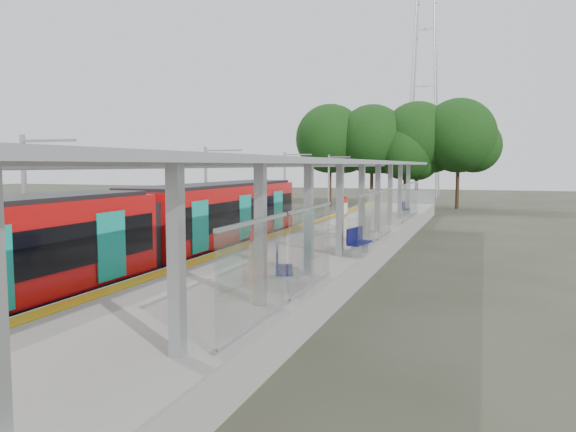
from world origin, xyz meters
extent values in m
cube|color=#59544C|center=(-4.50, 20.00, 0.12)|extent=(3.00, 70.00, 0.24)
cube|color=gray|center=(0.00, 20.00, 0.50)|extent=(6.00, 50.00, 1.00)
cube|color=gold|center=(-2.55, 20.00, 1.01)|extent=(0.60, 50.00, 0.02)
cube|color=#9EA0A5|center=(0.00, 44.95, 1.60)|extent=(6.00, 0.10, 1.20)
cube|color=black|center=(-4.50, 16.79, 0.65)|extent=(2.50, 13.50, 0.70)
cube|color=#B90D0E|center=(-4.50, 16.79, 2.25)|extent=(2.65, 13.50, 2.50)
cube|color=black|center=(-4.50, 16.79, 2.30)|extent=(2.72, 12.96, 1.20)
cube|color=black|center=(-4.50, 16.79, 3.55)|extent=(2.40, 12.83, 0.15)
cube|color=#0D8B7D|center=(-3.14, 16.79, 2.10)|extent=(0.04, 1.30, 2.00)
cylinder|color=black|center=(-4.50, 12.07, 0.35)|extent=(2.20, 0.70, 0.70)
cube|color=black|center=(-4.50, 9.74, 2.00)|extent=(2.30, 0.80, 2.40)
cube|color=#9EA0A5|center=(2.00, 2.00, 2.75)|extent=(0.25, 0.25, 3.50)
cube|color=#9EA0A5|center=(2.00, 6.00, 2.75)|extent=(0.25, 0.25, 3.50)
cube|color=#9EA0A5|center=(2.00, 10.00, 2.75)|extent=(0.25, 0.25, 3.50)
cube|color=#9EA0A5|center=(2.00, 14.00, 2.75)|extent=(0.25, 0.25, 3.50)
cube|color=#9EA0A5|center=(2.00, 18.00, 2.75)|extent=(0.25, 0.25, 3.50)
cube|color=#9EA0A5|center=(2.00, 22.00, 2.75)|extent=(0.25, 0.25, 3.50)
cube|color=#9EA0A5|center=(2.00, 26.00, 2.75)|extent=(0.25, 0.25, 3.50)
cube|color=#9EA0A5|center=(2.00, 30.00, 2.75)|extent=(0.25, 0.25, 3.50)
cube|color=#9EA0A5|center=(2.00, 34.00, 2.75)|extent=(0.25, 0.25, 3.50)
cube|color=gray|center=(1.60, 16.00, 4.58)|extent=(3.20, 38.00, 0.16)
cylinder|color=#9EA0A5|center=(0.05, 16.00, 4.50)|extent=(0.24, 38.00, 0.24)
cube|color=silver|center=(2.70, 4.00, 2.20)|extent=(0.05, 3.70, 2.20)
cube|color=silver|center=(2.70, 8.00, 2.20)|extent=(0.05, 3.70, 2.20)
cube|color=silver|center=(2.70, 16.00, 2.20)|extent=(0.05, 3.70, 2.20)
cube|color=silver|center=(2.70, 20.00, 2.20)|extent=(0.05, 3.70, 2.20)
cube|color=silver|center=(2.70, 28.00, 2.20)|extent=(0.05, 3.70, 2.20)
cube|color=silver|center=(2.70, 32.00, 2.20)|extent=(0.05, 3.70, 2.20)
cylinder|color=#382316|center=(-8.59, 51.91, 2.43)|extent=(0.36, 0.36, 4.85)
sphere|color=#174213|center=(-8.59, 51.91, 7.28)|extent=(7.38, 7.38, 7.38)
cylinder|color=#382316|center=(-4.10, 52.15, 2.39)|extent=(0.36, 0.36, 4.78)
sphere|color=#174213|center=(-4.10, 52.15, 7.17)|extent=(7.26, 7.26, 7.26)
cylinder|color=#382316|center=(-0.61, 52.15, 1.95)|extent=(0.36, 0.36, 3.91)
sphere|color=#174213|center=(-0.61, 52.15, 5.86)|extent=(5.94, 5.94, 5.94)
cylinder|color=#382316|center=(0.42, 53.30, 2.45)|extent=(0.36, 0.36, 4.90)
sphere|color=#174213|center=(0.42, 53.30, 7.35)|extent=(7.44, 7.44, 7.44)
cylinder|color=#382316|center=(4.55, 53.31, 2.49)|extent=(0.36, 0.36, 4.97)
sphere|color=#174213|center=(4.55, 53.31, 7.46)|extent=(7.56, 7.56, 7.56)
cylinder|color=#9EA0A5|center=(-6.30, 7.00, 2.70)|extent=(0.16, 0.16, 5.40)
cube|color=#9EA0A5|center=(-5.30, 7.00, 5.20)|extent=(2.00, 0.08, 0.08)
cylinder|color=#9EA0A5|center=(-6.30, 19.00, 2.70)|extent=(0.16, 0.16, 5.40)
cube|color=#9EA0A5|center=(-5.30, 19.00, 5.20)|extent=(2.00, 0.08, 0.08)
cylinder|color=#9EA0A5|center=(-6.30, 31.00, 2.70)|extent=(0.16, 0.16, 5.40)
cube|color=#9EA0A5|center=(-5.30, 31.00, 5.20)|extent=(2.00, 0.08, 0.08)
cylinder|color=#9EA0A5|center=(-6.30, 43.00, 2.70)|extent=(0.16, 0.16, 5.40)
cube|color=#9EA0A5|center=(-5.30, 43.00, 5.20)|extent=(2.00, 0.08, 0.08)
cube|color=#101152|center=(1.84, 8.17, 1.48)|extent=(1.01, 1.68, 0.06)
cube|color=#101152|center=(1.63, 8.17, 1.81)|extent=(0.62, 1.53, 0.59)
cube|color=#9EA0A5|center=(1.84, 7.53, 1.24)|extent=(0.43, 0.21, 0.47)
cube|color=#9EA0A5|center=(1.84, 8.82, 1.24)|extent=(0.43, 0.21, 0.47)
cube|color=#101152|center=(2.70, 14.44, 1.47)|extent=(0.71, 1.61, 0.06)
cube|color=#101152|center=(2.49, 14.44, 1.78)|extent=(0.31, 1.55, 0.57)
cube|color=#9EA0A5|center=(2.70, 13.81, 1.23)|extent=(0.42, 0.13, 0.46)
cube|color=#9EA0A5|center=(2.70, 15.06, 1.23)|extent=(0.42, 0.13, 0.46)
cube|color=#101152|center=(2.10, 32.58, 1.42)|extent=(0.42, 1.39, 0.06)
cube|color=#101152|center=(1.91, 32.58, 1.69)|extent=(0.06, 1.39, 0.51)
cube|color=#9EA0A5|center=(2.10, 32.02, 1.20)|extent=(0.37, 0.06, 0.41)
cube|color=#9EA0A5|center=(2.10, 33.13, 1.20)|extent=(0.37, 0.06, 0.41)
cylinder|color=beige|center=(1.85, 6.14, 1.76)|extent=(0.41, 0.41, 1.52)
cube|color=red|center=(1.85, 6.14, 2.68)|extent=(0.36, 0.08, 0.25)
cylinder|color=beige|center=(0.71, 19.83, 1.82)|extent=(0.44, 0.44, 1.63)
cube|color=red|center=(0.71, 19.83, 2.80)|extent=(0.39, 0.15, 0.27)
cylinder|color=#9EA0A5|center=(1.89, 19.45, 1.51)|extent=(0.61, 0.61, 1.01)
camera|label=1|loc=(7.17, -6.69, 4.46)|focal=35.00mm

